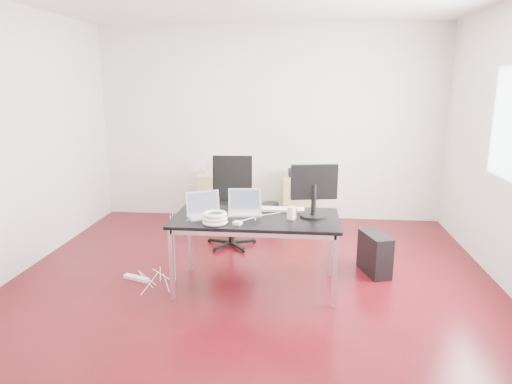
# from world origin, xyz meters

# --- Properties ---
(room_shell) EXTENTS (5.00, 5.00, 5.00)m
(room_shell) POSITION_xyz_m (0.04, 0.00, 1.40)
(room_shell) COLOR #3E070D
(room_shell) RESTS_ON ground
(desk) EXTENTS (1.60, 0.80, 0.73)m
(desk) POSITION_xyz_m (0.05, 0.02, 0.68)
(desk) COLOR black
(desk) RESTS_ON ground
(office_chair) EXTENTS (0.50, 0.52, 1.08)m
(office_chair) POSITION_xyz_m (-0.38, 1.26, 0.61)
(office_chair) COLOR black
(office_chair) RESTS_ON ground
(filing_cabinet_left) EXTENTS (0.50, 0.50, 0.70)m
(filing_cabinet_left) POSITION_xyz_m (-0.75, 2.23, 0.35)
(filing_cabinet_left) COLOR tan
(filing_cabinet_left) RESTS_ON ground
(filing_cabinet_right) EXTENTS (0.50, 0.50, 0.70)m
(filing_cabinet_right) POSITION_xyz_m (0.49, 2.23, 0.35)
(filing_cabinet_right) COLOR tan
(filing_cabinet_right) RESTS_ON ground
(pc_tower) EXTENTS (0.33, 0.49, 0.44)m
(pc_tower) POSITION_xyz_m (1.28, 0.48, 0.22)
(pc_tower) COLOR black
(pc_tower) RESTS_ON ground
(wastebasket) EXTENTS (0.32, 0.32, 0.28)m
(wastebasket) POSITION_xyz_m (0.04, 2.25, 0.14)
(wastebasket) COLOR black
(wastebasket) RESTS_ON ground
(power_strip) EXTENTS (0.30, 0.16, 0.04)m
(power_strip) POSITION_xyz_m (-1.20, 0.06, 0.02)
(power_strip) COLOR white
(power_strip) RESTS_ON ground
(laptop_left) EXTENTS (0.41, 0.37, 0.23)m
(laptop_left) POSITION_xyz_m (-0.45, -0.01, 0.79)
(laptop_left) COLOR silver
(laptop_left) RESTS_ON desk
(laptop_right) EXTENTS (0.36, 0.29, 0.23)m
(laptop_right) POSITION_xyz_m (-0.07, 0.13, 0.79)
(laptop_right) COLOR silver
(laptop_right) RESTS_ON desk
(monitor) EXTENTS (0.45, 0.26, 0.51)m
(monitor) POSITION_xyz_m (0.60, 0.11, 1.01)
(monitor) COLOR black
(monitor) RESTS_ON desk
(keyboard) EXTENTS (0.44, 0.15, 0.02)m
(keyboard) POSITION_xyz_m (0.30, 0.28, 0.74)
(keyboard) COLOR white
(keyboard) RESTS_ON desk
(cup_white) EXTENTS (0.11, 0.11, 0.12)m
(cup_white) POSITION_xyz_m (0.39, -0.01, 0.79)
(cup_white) COLOR white
(cup_white) RESTS_ON desk
(cup_brown) EXTENTS (0.09, 0.09, 0.10)m
(cup_brown) POSITION_xyz_m (0.41, 0.03, 0.78)
(cup_brown) COLOR brown
(cup_brown) RESTS_ON desk
(cable_coil) EXTENTS (0.24, 0.24, 0.11)m
(cable_coil) POSITION_xyz_m (-0.30, -0.23, 0.78)
(cable_coil) COLOR white
(cable_coil) RESTS_ON desk
(power_adapter) EXTENTS (0.09, 0.09, 0.03)m
(power_adapter) POSITION_xyz_m (-0.09, -0.23, 0.74)
(power_adapter) COLOR white
(power_adapter) RESTS_ON desk
(speaker) EXTENTS (0.10, 0.09, 0.18)m
(speaker) POSITION_xyz_m (-0.85, 2.20, 0.79)
(speaker) COLOR #9E9E9E
(speaker) RESTS_ON filing_cabinet_left
(navy_garment) EXTENTS (0.32, 0.27, 0.09)m
(navy_garment) POSITION_xyz_m (0.45, 2.21, 0.74)
(navy_garment) COLOR black
(navy_garment) RESTS_ON filing_cabinet_right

